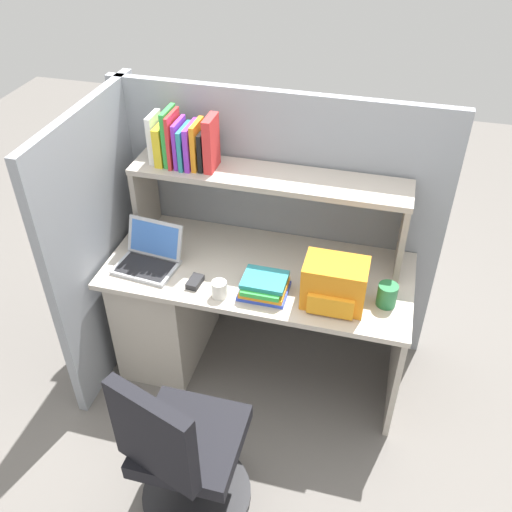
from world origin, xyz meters
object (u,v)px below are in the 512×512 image
paper_cup (219,289)px  snack_canister (387,295)px  backpack (334,284)px  computer_mouse (195,282)px  office_chair (184,457)px  laptop (149,257)px

paper_cup → snack_canister: size_ratio=0.74×
backpack → paper_cup: (-0.55, -0.10, -0.07)m
computer_mouse → paper_cup: 0.16m
computer_mouse → paper_cup: paper_cup is taller
snack_canister → office_chair: office_chair is taller
snack_canister → office_chair: size_ratio=0.13×
backpack → office_chair: (-0.50, -0.79, -0.45)m
computer_mouse → snack_canister: snack_canister is taller
laptop → computer_mouse: (0.28, -0.09, -0.03)m
backpack → computer_mouse: (-0.69, -0.04, -0.10)m
computer_mouse → office_chair: size_ratio=0.11×
backpack → computer_mouse: backpack is taller
computer_mouse → paper_cup: (0.15, -0.05, 0.03)m
office_chair → laptop: bearing=-41.5°
backpack → snack_canister: backpack is taller
paper_cup → office_chair: bearing=-86.5°
backpack → office_chair: size_ratio=0.32×
laptop → backpack: backpack is taller
office_chair → paper_cup: bearing=-67.6°
laptop → office_chair: bearing=-60.5°
laptop → computer_mouse: bearing=-18.3°
backpack → snack_canister: 0.26m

